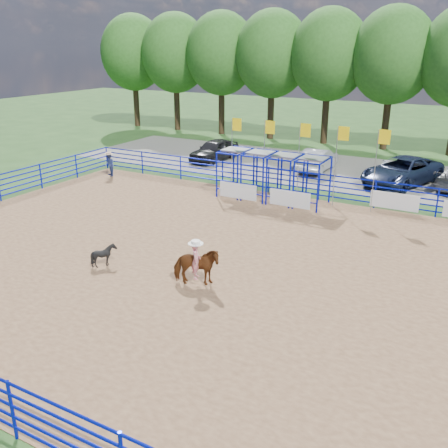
{
  "coord_description": "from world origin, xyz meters",
  "views": [
    {
      "loc": [
        8.1,
        -15.35,
        8.09
      ],
      "look_at": [
        -0.93,
        1.0,
        1.3
      ],
      "focal_mm": 40.0,
      "sensor_mm": 36.0,
      "label": 1
    }
  ],
  "objects_px": {
    "calf": "(104,255)",
    "spectator_cowboy": "(109,164)",
    "car_c": "(402,171)",
    "car_a": "(214,150)",
    "horse_and_rider": "(196,263)",
    "car_b": "(318,160)"
  },
  "relations": [
    {
      "from": "car_b",
      "to": "car_c",
      "type": "bearing_deg",
      "value": 170.38
    },
    {
      "from": "horse_and_rider",
      "to": "calf",
      "type": "bearing_deg",
      "value": -174.99
    },
    {
      "from": "car_c",
      "to": "car_b",
      "type": "bearing_deg",
      "value": -168.27
    },
    {
      "from": "calf",
      "to": "spectator_cowboy",
      "type": "xyz_separation_m",
      "value": [
        -9.06,
        10.71,
        0.34
      ]
    },
    {
      "from": "car_b",
      "to": "car_c",
      "type": "xyz_separation_m",
      "value": [
        5.6,
        -0.92,
        0.08
      ]
    },
    {
      "from": "spectator_cowboy",
      "to": "car_c",
      "type": "xyz_separation_m",
      "value": [
        16.76,
        7.05,
        0.02
      ]
    },
    {
      "from": "horse_and_rider",
      "to": "car_a",
      "type": "distance_m",
      "value": 19.91
    },
    {
      "from": "spectator_cowboy",
      "to": "horse_and_rider",
      "type": "bearing_deg",
      "value": -38.58
    },
    {
      "from": "spectator_cowboy",
      "to": "car_c",
      "type": "distance_m",
      "value": 18.18
    },
    {
      "from": "calf",
      "to": "car_b",
      "type": "xyz_separation_m",
      "value": [
        2.1,
        18.67,
        0.28
      ]
    },
    {
      "from": "car_a",
      "to": "car_c",
      "type": "relative_size",
      "value": 0.77
    },
    {
      "from": "car_a",
      "to": "spectator_cowboy",
      "type": "bearing_deg",
      "value": -111.75
    },
    {
      "from": "horse_and_rider",
      "to": "calf",
      "type": "relative_size",
      "value": 2.64
    },
    {
      "from": "car_a",
      "to": "car_b",
      "type": "relative_size",
      "value": 1.01
    },
    {
      "from": "horse_and_rider",
      "to": "calf",
      "type": "distance_m",
      "value": 3.97
    },
    {
      "from": "car_b",
      "to": "car_c",
      "type": "relative_size",
      "value": 0.76
    },
    {
      "from": "car_a",
      "to": "calf",
      "type": "bearing_deg",
      "value": -68.18
    },
    {
      "from": "car_c",
      "to": "calf",
      "type": "bearing_deg",
      "value": -92.41
    },
    {
      "from": "horse_and_rider",
      "to": "car_a",
      "type": "height_order",
      "value": "horse_and_rider"
    },
    {
      "from": "calf",
      "to": "car_a",
      "type": "xyz_separation_m",
      "value": [
        -5.45,
        17.91,
        0.32
      ]
    },
    {
      "from": "car_b",
      "to": "car_c",
      "type": "height_order",
      "value": "car_c"
    },
    {
      "from": "car_a",
      "to": "car_c",
      "type": "bearing_deg",
      "value": 4.25
    }
  ]
}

